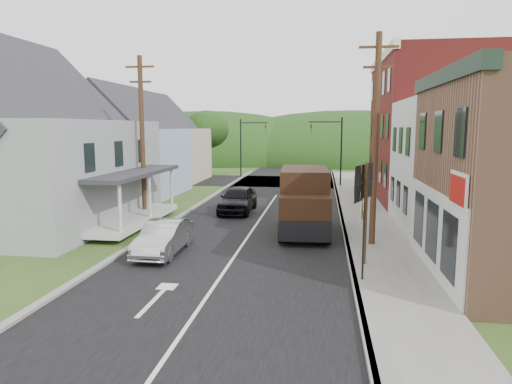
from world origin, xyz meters
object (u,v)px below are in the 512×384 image
at_px(delivery_van, 304,201).
at_px(route_sign_cluster, 364,199).
at_px(warning_sign, 363,227).
at_px(dark_sedan, 238,199).
at_px(silver_sedan, 164,238).

height_order(delivery_van, route_sign_cluster, route_sign_cluster).
bearing_deg(warning_sign, delivery_van, 110.42).
height_order(delivery_van, warning_sign, delivery_van).
bearing_deg(delivery_van, dark_sedan, 127.40).
xyz_separation_m(dark_sedan, route_sign_cluster, (6.59, -10.19, 1.78)).
height_order(silver_sedan, dark_sedan, dark_sedan).
bearing_deg(dark_sedan, silver_sedan, -96.89).
bearing_deg(route_sign_cluster, warning_sign, -74.06).
bearing_deg(silver_sedan, delivery_van, 38.65).
height_order(silver_sedan, warning_sign, warning_sign).
relative_size(dark_sedan, delivery_van, 0.81).
distance_m(delivery_van, warning_sign, 7.35).
height_order(silver_sedan, delivery_van, delivery_van).
relative_size(dark_sedan, route_sign_cluster, 1.24).
xyz_separation_m(delivery_van, warning_sign, (2.18, -7.02, 0.32)).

